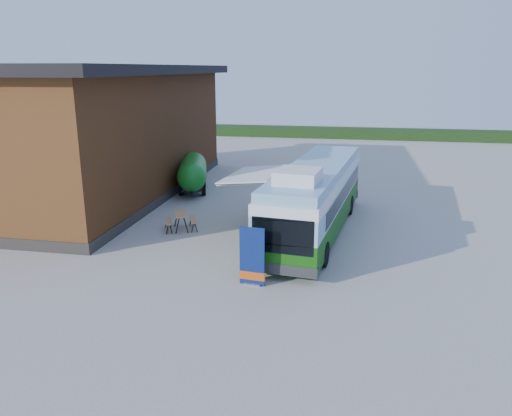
% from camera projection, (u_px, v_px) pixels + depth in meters
% --- Properties ---
extents(ground, '(100.00, 100.00, 0.00)m').
position_uv_depth(ground, '(245.00, 267.00, 19.09)').
color(ground, '#BCB7AD').
rests_on(ground, ground).
extents(barn, '(9.60, 21.20, 7.50)m').
position_uv_depth(barn, '(106.00, 134.00, 29.46)').
color(barn, brown).
rests_on(barn, ground).
extents(hedge, '(40.00, 3.00, 1.00)m').
position_uv_depth(hedge, '(391.00, 134.00, 53.46)').
color(hedge, '#264419').
rests_on(hedge, ground).
extents(bus, '(3.96, 12.14, 3.66)m').
position_uv_depth(bus, '(316.00, 196.00, 22.56)').
color(bus, '#1D6B11').
rests_on(bus, ground).
extents(awning, '(3.03, 4.38, 0.51)m').
position_uv_depth(awning, '(260.00, 174.00, 22.77)').
color(awning, white).
rests_on(awning, ground).
extents(banner, '(0.92, 0.26, 2.12)m').
position_uv_depth(banner, '(252.00, 262.00, 17.25)').
color(banner, navy).
rests_on(banner, ground).
extents(picnic_table, '(1.78, 1.70, 0.80)m').
position_uv_depth(picnic_table, '(181.00, 218.00, 23.27)').
color(picnic_table, tan).
rests_on(picnic_table, ground).
extents(person_a, '(0.83, 0.83, 1.94)m').
position_uv_depth(person_a, '(284.00, 200.00, 24.98)').
color(person_a, '#999999').
rests_on(person_a, ground).
extents(person_b, '(1.13, 1.10, 1.83)m').
position_uv_depth(person_b, '(294.00, 231.00, 20.41)').
color(person_b, '#999999').
rests_on(person_b, ground).
extents(slurry_tanker, '(2.74, 5.57, 2.12)m').
position_uv_depth(slurry_tanker, '(193.00, 172.00, 30.51)').
color(slurry_tanker, '#178022').
rests_on(slurry_tanker, ground).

